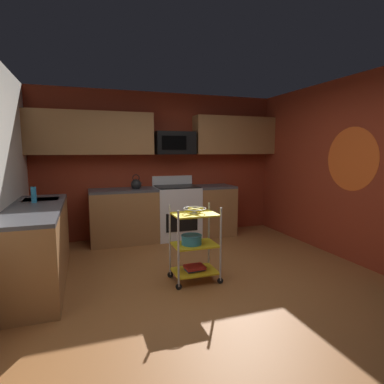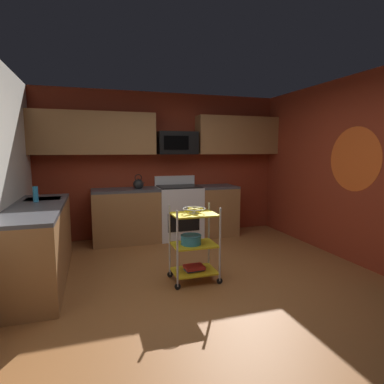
# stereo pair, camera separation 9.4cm
# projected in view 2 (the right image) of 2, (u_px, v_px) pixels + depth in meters

# --- Properties ---
(floor) EXTENTS (4.40, 4.80, 0.04)m
(floor) POSITION_uv_depth(u_px,v_px,m) (208.00, 287.00, 3.70)
(floor) COLOR #995B2D
(floor) RESTS_ON ground
(wall_back) EXTENTS (4.52, 0.06, 2.60)m
(wall_back) POSITION_uv_depth(u_px,v_px,m) (163.00, 165.00, 5.82)
(wall_back) COLOR maroon
(wall_back) RESTS_ON ground
(wall_right) EXTENTS (0.06, 4.80, 2.60)m
(wall_right) POSITION_uv_depth(u_px,v_px,m) (366.00, 171.00, 4.19)
(wall_right) COLOR maroon
(wall_right) RESTS_ON ground
(wall_flower_decal) EXTENTS (0.00, 0.89, 0.89)m
(wall_flower_decal) POSITION_uv_depth(u_px,v_px,m) (354.00, 159.00, 4.33)
(wall_flower_decal) COLOR #E5591E
(counter_run) EXTENTS (3.49, 2.67, 0.92)m
(counter_run) POSITION_uv_depth(u_px,v_px,m) (121.00, 224.00, 4.80)
(counter_run) COLOR #9E6B3D
(counter_run) RESTS_ON ground
(oven_range) EXTENTS (0.76, 0.65, 1.10)m
(oven_range) POSITION_uv_depth(u_px,v_px,m) (179.00, 211.00, 5.68)
(oven_range) COLOR white
(oven_range) RESTS_ON ground
(upper_cabinets) EXTENTS (4.40, 0.33, 0.70)m
(upper_cabinets) POSITION_uv_depth(u_px,v_px,m) (162.00, 134.00, 5.55)
(upper_cabinets) COLOR #9E6B3D
(microwave) EXTENTS (0.70, 0.39, 0.40)m
(microwave) POSITION_uv_depth(u_px,v_px,m) (177.00, 143.00, 5.62)
(microwave) COLOR black
(rolling_cart) EXTENTS (0.58, 0.40, 0.91)m
(rolling_cart) POSITION_uv_depth(u_px,v_px,m) (194.00, 244.00, 3.77)
(rolling_cart) COLOR silver
(rolling_cart) RESTS_ON ground
(fruit_bowl) EXTENTS (0.27, 0.27, 0.07)m
(fruit_bowl) POSITION_uv_depth(u_px,v_px,m) (194.00, 210.00, 3.72)
(fruit_bowl) COLOR silver
(fruit_bowl) RESTS_ON rolling_cart
(mixing_bowl_large) EXTENTS (0.25, 0.25, 0.11)m
(mixing_bowl_large) POSITION_uv_depth(u_px,v_px,m) (191.00, 239.00, 3.75)
(mixing_bowl_large) COLOR #338CBF
(mixing_bowl_large) RESTS_ON rolling_cart
(book_stack) EXTENTS (0.24, 0.19, 0.06)m
(book_stack) POSITION_uv_depth(u_px,v_px,m) (194.00, 268.00, 3.81)
(book_stack) COLOR #1E4C8C
(book_stack) RESTS_ON rolling_cart
(kettle) EXTENTS (0.21, 0.18, 0.26)m
(kettle) POSITION_uv_depth(u_px,v_px,m) (138.00, 184.00, 5.40)
(kettle) COLOR black
(kettle) RESTS_ON counter_run
(dish_soap_bottle) EXTENTS (0.06, 0.06, 0.20)m
(dish_soap_bottle) POSITION_uv_depth(u_px,v_px,m) (36.00, 194.00, 3.98)
(dish_soap_bottle) COLOR #2D8CBF
(dish_soap_bottle) RESTS_ON counter_run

